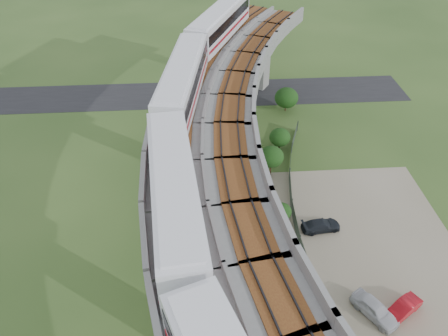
{
  "coord_description": "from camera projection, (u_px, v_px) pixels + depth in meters",
  "views": [
    {
      "loc": [
        -0.23,
        -26.67,
        30.11
      ],
      "look_at": [
        1.78,
        2.56,
        7.5
      ],
      "focal_mm": 35.0,
      "sensor_mm": 36.0,
      "label": 1
    }
  ],
  "objects": [
    {
      "name": "tree_3",
      "position": [
        282.0,
        212.0,
        41.31
      ],
      "size": [
        1.91,
        1.91,
        2.41
      ],
      "color": "#382314",
      "rests_on": "ground"
    },
    {
      "name": "fence",
      "position": [
        314.0,
        240.0,
        39.55
      ],
      "size": [
        3.87,
        38.73,
        1.5
      ],
      "color": "#2D382D",
      "rests_on": "ground"
    },
    {
      "name": "metro_train",
      "position": [
        207.0,
        132.0,
        32.65
      ],
      "size": [
        10.97,
        61.33,
        3.64
      ],
      "color": "white",
      "rests_on": "ground"
    },
    {
      "name": "tree_2",
      "position": [
        271.0,
        157.0,
        46.7
      ],
      "size": [
        2.66,
        2.66,
        3.68
      ],
      "color": "#382314",
      "rests_on": "ground"
    },
    {
      "name": "tree_1",
      "position": [
        280.0,
        137.0,
        51.06
      ],
      "size": [
        2.47,
        2.47,
        2.82
      ],
      "color": "#382314",
      "rests_on": "ground"
    },
    {
      "name": "car_dark",
      "position": [
        321.0,
        225.0,
        41.29
      ],
      "size": [
        3.91,
        1.98,
        1.09
      ],
      "primitive_type": "imported",
      "rotation": [
        0.0,
        0.0,
        1.7
      ],
      "color": "black",
      "rests_on": "dirt_lot"
    },
    {
      "name": "asphalt_road",
      "position": [
        199.0,
        94.0,
        63.16
      ],
      "size": [
        60.0,
        8.0,
        0.03
      ],
      "primitive_type": "cube",
      "color": "#232326",
      "rests_on": "ground"
    },
    {
      "name": "viaduct",
      "position": [
        252.0,
        171.0,
        34.15
      ],
      "size": [
        19.58,
        73.98,
        11.4
      ],
      "color": "#99968E",
      "rests_on": "ground"
    },
    {
      "name": "dirt_lot",
      "position": [
        365.0,
        260.0,
        38.64
      ],
      "size": [
        18.0,
        26.0,
        0.04
      ],
      "primitive_type": "cube",
      "color": "#7F735C",
      "rests_on": "ground"
    },
    {
      "name": "car_red",
      "position": [
        403.0,
        308.0,
        34.05
      ],
      "size": [
        3.63,
        2.88,
        1.16
      ],
      "primitive_type": "imported",
      "rotation": [
        0.0,
        0.0,
        -1.02
      ],
      "color": "red",
      "rests_on": "dirt_lot"
    },
    {
      "name": "car_white",
      "position": [
        375.0,
        309.0,
        33.87
      ],
      "size": [
        3.5,
        4.25,
        1.37
      ],
      "primitive_type": "imported",
      "rotation": [
        0.0,
        0.0,
        0.56
      ],
      "color": "silver",
      "rests_on": "dirt_lot"
    },
    {
      "name": "ground",
      "position": [
        206.0,
        252.0,
        39.47
      ],
      "size": [
        160.0,
        160.0,
        0.0
      ],
      "primitive_type": "plane",
      "color": "#335020",
      "rests_on": "ground"
    },
    {
      "name": "tree_0",
      "position": [
        286.0,
        98.0,
        58.23
      ],
      "size": [
        3.16,
        3.16,
        3.31
      ],
      "color": "#382314",
      "rests_on": "ground"
    },
    {
      "name": "tree_4",
      "position": [
        294.0,
        286.0,
        34.15
      ],
      "size": [
        2.72,
        2.72,
        3.08
      ],
      "color": "#382314",
      "rests_on": "ground"
    }
  ]
}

